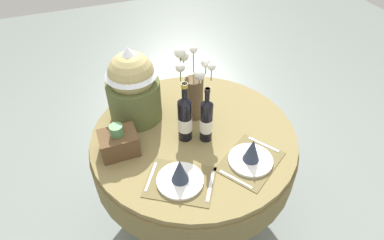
# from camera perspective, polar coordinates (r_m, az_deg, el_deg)

# --- Properties ---
(ground) EXTENTS (8.00, 8.00, 0.00)m
(ground) POSITION_cam_1_polar(r_m,az_deg,el_deg) (2.55, 0.25, -14.52)
(ground) COLOR gray
(dining_table) EXTENTS (1.23, 1.23, 0.74)m
(dining_table) POSITION_cam_1_polar(r_m,az_deg,el_deg) (2.08, 0.30, -5.13)
(dining_table) COLOR olive
(dining_table) RESTS_ON ground
(place_setting_left) EXTENTS (0.43, 0.40, 0.16)m
(place_setting_left) POSITION_cam_1_polar(r_m,az_deg,el_deg) (1.70, -2.05, -9.49)
(place_setting_left) COLOR brown
(place_setting_left) RESTS_ON dining_table
(place_setting_right) EXTENTS (0.43, 0.40, 0.16)m
(place_setting_right) POSITION_cam_1_polar(r_m,az_deg,el_deg) (1.82, 10.03, -5.98)
(place_setting_right) COLOR brown
(place_setting_right) RESTS_ON dining_table
(flower_vase) EXTENTS (0.22, 0.21, 0.45)m
(flower_vase) POSITION_cam_1_polar(r_m,az_deg,el_deg) (1.98, 0.21, 5.48)
(flower_vase) COLOR brown
(flower_vase) RESTS_ON dining_table
(wine_bottle_left) EXTENTS (0.08, 0.08, 0.38)m
(wine_bottle_left) POSITION_cam_1_polar(r_m,az_deg,el_deg) (1.86, -1.20, 0.30)
(wine_bottle_left) COLOR black
(wine_bottle_left) RESTS_ON dining_table
(wine_bottle_centre) EXTENTS (0.07, 0.07, 0.36)m
(wine_bottle_centre) POSITION_cam_1_polar(r_m,az_deg,el_deg) (1.86, 2.45, -0.03)
(wine_bottle_centre) COLOR black
(wine_bottle_centre) RESTS_ON dining_table
(gift_tub_back_left) EXTENTS (0.32, 0.32, 0.48)m
(gift_tub_back_left) POSITION_cam_1_polar(r_m,az_deg,el_deg) (1.98, -10.12, 6.36)
(gift_tub_back_left) COLOR #566033
(gift_tub_back_left) RESTS_ON dining_table
(woven_basket_side_left) EXTENTS (0.20, 0.16, 0.19)m
(woven_basket_side_left) POSITION_cam_1_polar(r_m,az_deg,el_deg) (1.87, -12.35, -3.70)
(woven_basket_side_left) COLOR brown
(woven_basket_side_left) RESTS_ON dining_table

